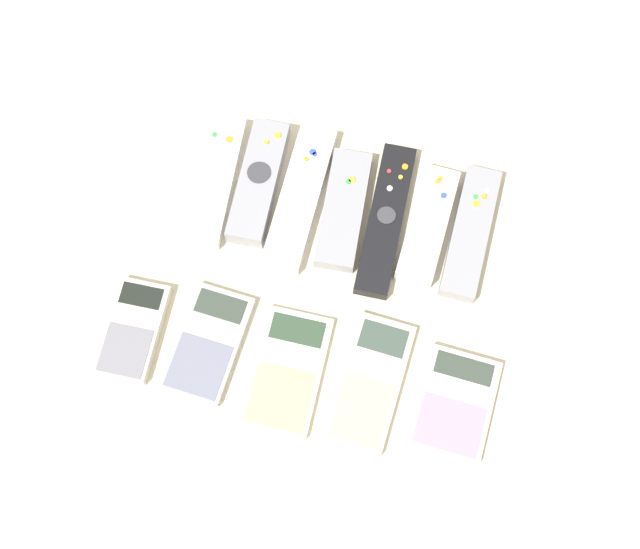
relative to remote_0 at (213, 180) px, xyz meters
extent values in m
plane|color=beige|center=(0.17, -0.12, -0.01)|extent=(3.00, 3.00, 0.00)
cube|color=white|center=(0.00, 0.00, 0.00)|extent=(0.07, 0.18, 0.02)
cylinder|color=green|center=(-0.01, 0.06, 0.01)|extent=(0.01, 0.01, 0.00)
cylinder|color=orange|center=(0.01, 0.06, 0.01)|extent=(0.01, 0.01, 0.00)
cube|color=gray|center=(0.06, 0.01, 0.01)|extent=(0.05, 0.17, 0.03)
cylinder|color=#38383D|center=(0.06, 0.02, 0.02)|extent=(0.03, 0.03, 0.00)
cylinder|color=yellow|center=(0.06, 0.06, 0.02)|extent=(0.01, 0.01, 0.00)
cylinder|color=yellow|center=(0.07, 0.07, 0.02)|extent=(0.01, 0.01, 0.00)
cube|color=white|center=(0.12, 0.00, 0.00)|extent=(0.05, 0.20, 0.02)
cylinder|color=#99999E|center=(0.12, 0.01, 0.01)|extent=(0.03, 0.03, 0.00)
cylinder|color=orange|center=(0.11, 0.05, 0.01)|extent=(0.01, 0.01, 0.00)
cylinder|color=blue|center=(0.12, 0.06, 0.01)|extent=(0.01, 0.01, 0.00)
cylinder|color=blue|center=(0.12, 0.06, 0.01)|extent=(0.01, 0.01, 0.00)
cube|color=gray|center=(0.17, 0.00, 0.00)|extent=(0.06, 0.16, 0.02)
cylinder|color=green|center=(0.17, 0.03, 0.01)|extent=(0.01, 0.01, 0.00)
cylinder|color=yellow|center=(0.18, 0.04, 0.01)|extent=(0.01, 0.01, 0.00)
cube|color=black|center=(0.23, 0.00, 0.00)|extent=(0.05, 0.20, 0.02)
cylinder|color=#38383D|center=(0.23, 0.00, 0.01)|extent=(0.02, 0.02, 0.00)
cylinder|color=red|center=(0.22, 0.06, 0.01)|extent=(0.01, 0.01, 0.00)
cylinder|color=orange|center=(0.24, 0.07, 0.01)|extent=(0.01, 0.01, 0.00)
cylinder|color=silver|center=(0.22, 0.04, 0.01)|extent=(0.01, 0.01, 0.00)
cylinder|color=yellow|center=(0.23, 0.06, 0.01)|extent=(0.01, 0.01, 0.00)
cube|color=silver|center=(0.28, 0.00, 0.00)|extent=(0.05, 0.16, 0.03)
cylinder|color=orange|center=(0.28, 0.06, 0.02)|extent=(0.01, 0.01, 0.00)
cylinder|color=blue|center=(0.29, 0.04, 0.02)|extent=(0.01, 0.01, 0.00)
cylinder|color=orange|center=(0.28, 0.06, 0.02)|extent=(0.01, 0.01, 0.00)
cube|color=gray|center=(0.34, 0.01, 0.00)|extent=(0.05, 0.18, 0.02)
cylinder|color=yellow|center=(0.33, 0.04, 0.01)|extent=(0.01, 0.01, 0.00)
cylinder|color=orange|center=(0.34, 0.05, 0.01)|extent=(0.01, 0.01, 0.00)
cylinder|color=silver|center=(0.34, 0.06, 0.01)|extent=(0.01, 0.01, 0.00)
cylinder|color=green|center=(0.33, 0.05, 0.01)|extent=(0.01, 0.01, 0.00)
cube|color=beige|center=(-0.04, -0.22, 0.00)|extent=(0.07, 0.12, 0.02)
cube|color=black|center=(-0.04, -0.17, 0.01)|extent=(0.05, 0.03, 0.00)
cube|color=slate|center=(-0.04, -0.24, 0.01)|extent=(0.06, 0.06, 0.00)
cube|color=#B2B2B7|center=(0.05, -0.21, 0.00)|extent=(0.08, 0.14, 0.01)
cube|color=#333D33|center=(0.06, -0.16, 0.01)|extent=(0.06, 0.03, 0.00)
cube|color=slate|center=(0.05, -0.24, 0.00)|extent=(0.07, 0.07, 0.00)
cube|color=silver|center=(0.16, -0.22, 0.00)|extent=(0.08, 0.15, 0.01)
cube|color=#2D422D|center=(0.16, -0.17, 0.00)|extent=(0.07, 0.03, 0.00)
cube|color=#959B78|center=(0.16, -0.25, 0.00)|extent=(0.07, 0.07, 0.00)
cube|color=silver|center=(0.26, -0.21, 0.00)|extent=(0.08, 0.16, 0.01)
cube|color=#38473D|center=(0.26, -0.16, 0.01)|extent=(0.06, 0.04, 0.00)
cube|color=#A1AF88|center=(0.25, -0.25, 0.01)|extent=(0.07, 0.08, 0.00)
cube|color=silver|center=(0.36, -0.21, 0.00)|extent=(0.09, 0.13, 0.02)
cube|color=#333D33|center=(0.36, -0.17, 0.01)|extent=(0.07, 0.03, 0.00)
cube|color=gray|center=(0.36, -0.24, 0.01)|extent=(0.08, 0.06, 0.00)
camera|label=1|loc=(0.25, -0.45, 1.04)|focal=50.00mm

